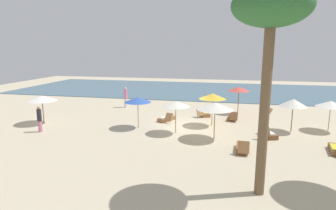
# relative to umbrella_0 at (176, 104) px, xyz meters

# --- Properties ---
(ground_plane) EXTENTS (60.00, 60.00, 0.00)m
(ground_plane) POSITION_rel_umbrella_0_xyz_m (0.23, 1.98, -1.91)
(ground_plane) COLOR beige
(ocean_water) EXTENTS (48.00, 16.00, 0.06)m
(ocean_water) POSITION_rel_umbrella_0_xyz_m (0.23, 18.98, -1.88)
(ocean_water) COLOR #476B7F
(ocean_water) RESTS_ON ground_plane
(umbrella_0) EXTENTS (1.78, 1.78, 2.09)m
(umbrella_0) POSITION_rel_umbrella_0_xyz_m (0.00, 0.00, 0.00)
(umbrella_0) COLOR olive
(umbrella_0) RESTS_ON ground_plane
(umbrella_1) EXTENTS (1.76, 1.76, 2.15)m
(umbrella_1) POSITION_rel_umbrella_0_xyz_m (7.28, 1.98, 0.00)
(umbrella_1) COLOR brown
(umbrella_1) RESTS_ON ground_plane
(umbrella_2) EXTENTS (2.09, 2.09, 2.04)m
(umbrella_2) POSITION_rel_umbrella_0_xyz_m (-9.74, 0.28, -0.06)
(umbrella_2) COLOR brown
(umbrella_2) RESTS_ON ground_plane
(umbrella_3) EXTENTS (1.82, 1.82, 2.12)m
(umbrella_3) POSITION_rel_umbrella_0_xyz_m (-2.72, 0.67, 0.04)
(umbrella_3) COLOR olive
(umbrella_3) RESTS_ON ground_plane
(umbrella_4) EXTENTS (1.86, 1.86, 2.28)m
(umbrella_4) POSITION_rel_umbrella_0_xyz_m (2.13, 2.34, 0.18)
(umbrella_4) COLOR olive
(umbrella_4) RESTS_ON ground_plane
(umbrella_5) EXTENTS (1.87, 1.87, 2.00)m
(umbrella_5) POSITION_rel_umbrella_0_xyz_m (9.69, 2.65, -0.10)
(umbrella_5) COLOR olive
(umbrella_5) RESTS_ON ground_plane
(umbrella_6) EXTENTS (2.17, 2.17, 2.22)m
(umbrella_6) POSITION_rel_umbrella_0_xyz_m (2.47, -0.65, 0.10)
(umbrella_6) COLOR brown
(umbrella_6) RESTS_ON ground_plane
(umbrella_7) EXTENTS (1.76, 1.76, 2.21)m
(umbrella_7) POSITION_rel_umbrella_0_xyz_m (3.99, 6.66, 0.13)
(umbrella_7) COLOR brown
(umbrella_7) RESTS_ON ground_plane
(lounger_0) EXTENTS (1.25, 1.74, 0.73)m
(lounger_0) POSITION_rel_umbrella_0_xyz_m (-1.23, 2.87, -1.73)
(lounger_0) COLOR olive
(lounger_0) RESTS_ON ground_plane
(lounger_1) EXTENTS (1.12, 1.73, 0.75)m
(lounger_1) POSITION_rel_umbrella_0_xyz_m (5.65, 0.43, -1.73)
(lounger_1) COLOR brown
(lounger_1) RESTS_ON ground_plane
(lounger_3) EXTENTS (0.74, 1.71, 0.72)m
(lounger_3) POSITION_rel_umbrella_0_xyz_m (3.57, 4.31, -1.73)
(lounger_3) COLOR brown
(lounger_3) RESTS_ON ground_plane
(lounger_4) EXTENTS (1.15, 1.80, 0.67)m
(lounger_4) POSITION_rel_umbrella_0_xyz_m (1.32, 5.12, -1.73)
(lounger_4) COLOR olive
(lounger_4) RESTS_ON ground_plane
(lounger_5) EXTENTS (0.68, 1.69, 0.72)m
(lounger_5) POSITION_rel_umbrella_0_xyz_m (4.05, -2.42, -1.74)
(lounger_5) COLOR brown
(lounger_5) RESTS_ON ground_plane
(person_0) EXTENTS (0.45, 0.45, 1.85)m
(person_0) POSITION_rel_umbrella_0_xyz_m (-6.00, 6.93, -0.96)
(person_0) COLOR white
(person_0) RESTS_ON ground_plane
(person_1) EXTENTS (0.40, 0.40, 1.69)m
(person_1) POSITION_rel_umbrella_0_xyz_m (-8.62, -1.63, -1.04)
(person_1) COLOR #D17299
(person_1) RESTS_ON ground_plane
(palm_0) EXTENTS (2.65, 2.65, 7.46)m
(palm_0) POSITION_rel_umbrella_0_xyz_m (4.51, -6.85, 4.56)
(palm_0) COLOR brown
(palm_0) RESTS_ON ground_plane
(dog) EXTENTS (0.85, 0.58, 0.39)m
(dog) POSITION_rel_umbrella_0_xyz_m (6.46, 7.39, -1.70)
(dog) COLOR olive
(dog) RESTS_ON ground_plane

